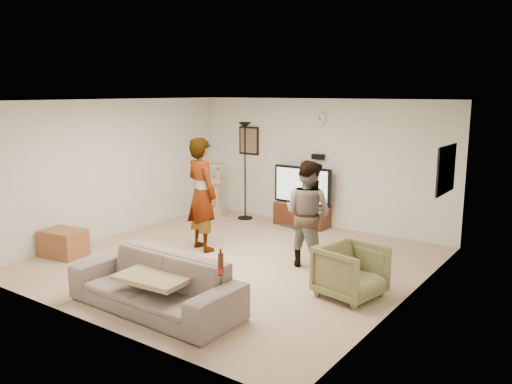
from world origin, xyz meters
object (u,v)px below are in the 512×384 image
Objects in this scene: person_right at (308,214)px; beer_bottle at (221,265)px; tv at (302,185)px; floor_lamp at (245,171)px; side_table at (64,243)px; person_left at (202,194)px; tv_stand at (302,215)px; armchair at (351,271)px; sofa at (155,284)px; cat_tree at (217,189)px.

person_right reaches higher than beer_bottle.
beer_bottle is (1.63, -4.56, -0.03)m from tv.
floor_lamp is (-1.27, -0.18, 0.19)m from tv.
side_table is (-3.80, 0.63, -0.57)m from beer_bottle.
person_left is 2.36m from side_table.
floor_lamp is at bearing -171.87° from tv.
tv_stand is 0.54× the size of floor_lamp.
armchair is (3.64, -2.63, -0.66)m from floor_lamp.
person_left is (-0.57, -2.34, 0.13)m from tv.
person_right reaches higher than tv_stand.
person_left is 7.60× the size of beer_bottle.
armchair is at bearing -49.88° from tv_stand.
sofa is (0.59, -4.56, 0.11)m from tv_stand.
cat_tree is 0.51× the size of sofa.
beer_bottle reaches higher than armchair.
tv_stand is 2.51m from person_left.
armchair is 1.16× the size of side_table.
armchair reaches higher than tv_stand.
tv is at bearing 8.82° from cat_tree.
tv_stand is 4.32× the size of beer_bottle.
floor_lamp is at bearing 10.12° from cat_tree.
floor_lamp is 1.77× the size of cat_tree.
armchair is at bearing -171.15° from person_left.
person_left reaches higher than cat_tree.
beer_bottle reaches higher than tv_stand.
tv is at bearing 98.22° from sofa.
cat_tree is at bearing -38.18° from person_left.
cat_tree reaches higher than side_table.
floor_lamp reaches higher than tv.
armchair reaches higher than side_table.
cat_tree is 4.96m from sofa.
armchair is (4.31, -2.51, -0.22)m from cat_tree.
sofa is (2.53, -4.26, -0.24)m from cat_tree.
person_left is 1.88m from person_right.
armchair is (0.74, 1.75, -0.44)m from beer_bottle.
tv is at bearing 109.68° from beer_bottle.
person_right is at bearing -57.89° from tv_stand.
armchair is 4.67m from side_table.
person_right reaches higher than tv.
cat_tree is at bearing 121.57° from sofa.
floor_lamp reaches higher than side_table.
side_table is at bearing 33.08° from person_right.
cat_tree is at bearing 129.99° from beer_bottle.
floor_lamp is 4.80m from sofa.
tv is 0.65× the size of person_left.
floor_lamp is 3.93m from side_table.
tv_stand is 1.41× the size of armchair.
cat_tree is (-1.94, -0.30, 0.35)m from tv_stand.
tv_stand is at bearing 0.00° from tv.
beer_bottle reaches higher than side_table.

